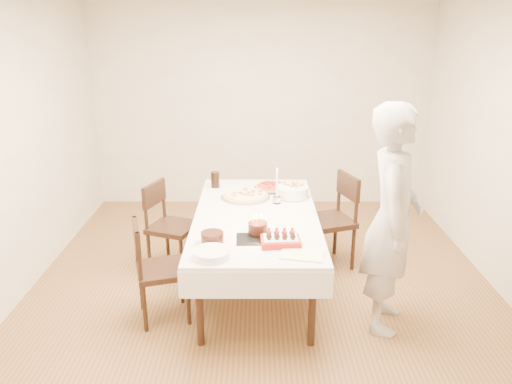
{
  "coord_description": "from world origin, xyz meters",
  "views": [
    {
      "loc": [
        -0.06,
        -4.22,
        2.46
      ],
      "look_at": [
        -0.06,
        0.11,
        0.97
      ],
      "focal_mm": 35.0,
      "sensor_mm": 36.0,
      "label": 1
    }
  ],
  "objects_px": {
    "layer_cake": "(212,238)",
    "taper_candle": "(277,185)",
    "dining_table": "(256,251)",
    "pasta_bowl": "(292,191)",
    "chair_right_savory": "(328,221)",
    "person": "(392,220)",
    "chair_left_dessert": "(163,270)",
    "chair_left_savory": "(173,227)",
    "cola_glass": "(215,180)",
    "birthday_cake": "(258,224)",
    "pizza_pepperoni": "(272,187)",
    "pizza_white": "(245,196)",
    "strawberry_box": "(281,240)"
  },
  "relations": [
    {
      "from": "person",
      "to": "layer_cake",
      "type": "bearing_deg",
      "value": 106.67
    },
    {
      "from": "taper_candle",
      "to": "chair_left_savory",
      "type": "bearing_deg",
      "value": 176.36
    },
    {
      "from": "chair_right_savory",
      "to": "chair_left_savory",
      "type": "relative_size",
      "value": 1.07
    },
    {
      "from": "pizza_white",
      "to": "pizza_pepperoni",
      "type": "xyz_separation_m",
      "value": [
        0.28,
        0.28,
        0.0
      ]
    },
    {
      "from": "chair_right_savory",
      "to": "person",
      "type": "xyz_separation_m",
      "value": [
        0.34,
        -1.08,
        0.45
      ]
    },
    {
      "from": "person",
      "to": "layer_cake",
      "type": "xyz_separation_m",
      "value": [
        -1.45,
        -0.02,
        -0.15
      ]
    },
    {
      "from": "chair_right_savory",
      "to": "pizza_white",
      "type": "bearing_deg",
      "value": 161.31
    },
    {
      "from": "chair_right_savory",
      "to": "pizza_pepperoni",
      "type": "height_order",
      "value": "chair_right_savory"
    },
    {
      "from": "dining_table",
      "to": "cola_glass",
      "type": "xyz_separation_m",
      "value": [
        -0.44,
        0.8,
        0.46
      ]
    },
    {
      "from": "pizza_pepperoni",
      "to": "taper_candle",
      "type": "height_order",
      "value": "taper_candle"
    },
    {
      "from": "pasta_bowl",
      "to": "birthday_cake",
      "type": "distance_m",
      "value": 1.0
    },
    {
      "from": "chair_left_dessert",
      "to": "layer_cake",
      "type": "bearing_deg",
      "value": 149.66
    },
    {
      "from": "chair_left_savory",
      "to": "person",
      "type": "xyz_separation_m",
      "value": [
        1.94,
        -0.98,
        0.48
      ]
    },
    {
      "from": "pasta_bowl",
      "to": "birthday_cake",
      "type": "xyz_separation_m",
      "value": [
        -0.35,
        -0.94,
        0.03
      ]
    },
    {
      "from": "chair_left_savory",
      "to": "layer_cake",
      "type": "height_order",
      "value": "chair_left_savory"
    },
    {
      "from": "person",
      "to": "taper_candle",
      "type": "height_order",
      "value": "person"
    },
    {
      "from": "chair_right_savory",
      "to": "person",
      "type": "height_order",
      "value": "person"
    },
    {
      "from": "chair_left_savory",
      "to": "chair_left_dessert",
      "type": "xyz_separation_m",
      "value": [
        0.05,
        -0.9,
        -0.01
      ]
    },
    {
      "from": "chair_right_savory",
      "to": "strawberry_box",
      "type": "height_order",
      "value": "chair_right_savory"
    },
    {
      "from": "cola_glass",
      "to": "taper_candle",
      "type": "bearing_deg",
      "value": -37.79
    },
    {
      "from": "person",
      "to": "birthday_cake",
      "type": "xyz_separation_m",
      "value": [
        -1.08,
        0.16,
        -0.11
      ]
    },
    {
      "from": "pizza_pepperoni",
      "to": "chair_right_savory",
      "type": "bearing_deg",
      "value": -25.82
    },
    {
      "from": "pasta_bowl",
      "to": "chair_left_savory",
      "type": "bearing_deg",
      "value": -174.48
    },
    {
      "from": "pizza_white",
      "to": "pasta_bowl",
      "type": "bearing_deg",
      "value": 3.17
    },
    {
      "from": "pizza_pepperoni",
      "to": "layer_cake",
      "type": "height_order",
      "value": "layer_cake"
    },
    {
      "from": "chair_right_savory",
      "to": "pizza_white",
      "type": "distance_m",
      "value": 0.9
    },
    {
      "from": "dining_table",
      "to": "chair_right_savory",
      "type": "xyz_separation_m",
      "value": [
        0.75,
        0.46,
        0.12
      ]
    },
    {
      "from": "pizza_white",
      "to": "layer_cake",
      "type": "distance_m",
      "value": 1.12
    },
    {
      "from": "dining_table",
      "to": "pizza_pepperoni",
      "type": "xyz_separation_m",
      "value": [
        0.17,
        0.74,
        0.4
      ]
    },
    {
      "from": "chair_left_savory",
      "to": "taper_candle",
      "type": "height_order",
      "value": "taper_candle"
    },
    {
      "from": "pizza_pepperoni",
      "to": "cola_glass",
      "type": "bearing_deg",
      "value": 174.41
    },
    {
      "from": "cola_glass",
      "to": "birthday_cake",
      "type": "height_order",
      "value": "same"
    },
    {
      "from": "taper_candle",
      "to": "strawberry_box",
      "type": "relative_size",
      "value": 1.18
    },
    {
      "from": "pizza_white",
      "to": "strawberry_box",
      "type": "bearing_deg",
      "value": -74.69
    },
    {
      "from": "pizza_pepperoni",
      "to": "pasta_bowl",
      "type": "relative_size",
      "value": 1.17
    },
    {
      "from": "chair_left_dessert",
      "to": "pizza_pepperoni",
      "type": "relative_size",
      "value": 2.39
    },
    {
      "from": "chair_right_savory",
      "to": "strawberry_box",
      "type": "relative_size",
      "value": 3.13
    },
    {
      "from": "layer_cake",
      "to": "taper_candle",
      "type": "bearing_deg",
      "value": 59.31
    },
    {
      "from": "pizza_white",
      "to": "cola_glass",
      "type": "relative_size",
      "value": 2.98
    },
    {
      "from": "dining_table",
      "to": "pasta_bowl",
      "type": "distance_m",
      "value": 0.75
    },
    {
      "from": "pizza_pepperoni",
      "to": "layer_cake",
      "type": "relative_size",
      "value": 1.62
    },
    {
      "from": "pasta_bowl",
      "to": "pizza_pepperoni",
      "type": "bearing_deg",
      "value": 127.87
    },
    {
      "from": "chair_right_savory",
      "to": "chair_left_savory",
      "type": "xyz_separation_m",
      "value": [
        -1.6,
        -0.09,
        -0.03
      ]
    },
    {
      "from": "pasta_bowl",
      "to": "birthday_cake",
      "type": "bearing_deg",
      "value": -110.65
    },
    {
      "from": "cola_glass",
      "to": "birthday_cake",
      "type": "xyz_separation_m",
      "value": [
        0.46,
        -1.26,
        0.01
      ]
    },
    {
      "from": "dining_table",
      "to": "chair_right_savory",
      "type": "height_order",
      "value": "chair_right_savory"
    },
    {
      "from": "pizza_white",
      "to": "cola_glass",
      "type": "height_order",
      "value": "cola_glass"
    },
    {
      "from": "chair_left_savory",
      "to": "layer_cake",
      "type": "xyz_separation_m",
      "value": [
        0.5,
        -1.01,
        0.34
      ]
    },
    {
      "from": "chair_right_savory",
      "to": "person",
      "type": "distance_m",
      "value": 1.22
    },
    {
      "from": "chair_left_dessert",
      "to": "layer_cake",
      "type": "distance_m",
      "value": 0.57
    }
  ]
}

